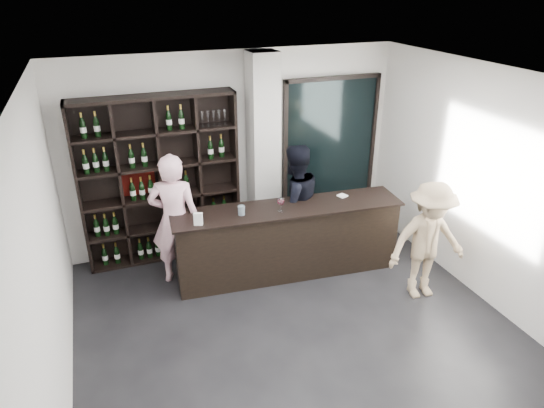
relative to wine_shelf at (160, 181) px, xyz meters
name	(u,v)px	position (x,y,z in m)	size (l,w,h in m)	color
floor	(308,346)	(1.15, -2.57, -1.20)	(5.00, 5.50, 0.01)	black
wine_shelf	(160,181)	(0.00, 0.00, 0.00)	(2.20, 0.35, 2.40)	black
structural_column	(263,154)	(1.50, -0.10, 0.25)	(0.40, 0.40, 2.90)	silver
glass_panel	(330,144)	(2.70, 0.12, 0.20)	(1.60, 0.08, 2.10)	black
tasting_counter	(288,240)	(1.50, -1.07, -0.69)	(3.11, 0.65, 1.02)	black
taster_pink	(175,220)	(0.05, -0.72, -0.29)	(0.66, 0.44, 1.82)	#FFC1D1
taster_black	(294,204)	(1.74, -0.72, -0.33)	(0.85, 0.66, 1.75)	black
customer	(428,241)	(2.95, -2.17, -0.41)	(1.02, 0.59, 1.58)	tan
wine_glass	(281,204)	(1.36, -1.16, -0.07)	(0.09, 0.09, 0.23)	white
spit_cup	(241,210)	(0.85, -1.08, -0.12)	(0.09, 0.09, 0.12)	silver
napkin_stack	(342,196)	(2.34, -1.02, -0.17)	(0.11, 0.11, 0.02)	white
card_stand	(198,219)	(0.27, -1.16, -0.10)	(0.11, 0.05, 0.16)	white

